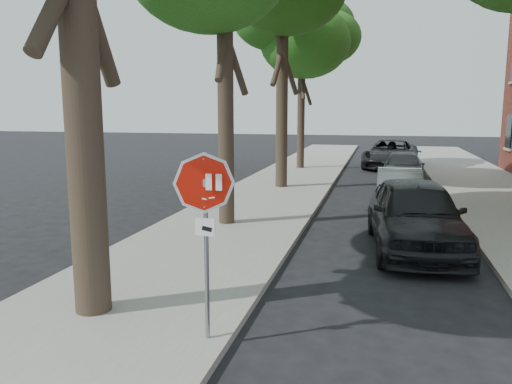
{
  "coord_description": "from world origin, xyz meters",
  "views": [
    {
      "loc": [
        1.54,
        -6.21,
        3.28
      ],
      "look_at": [
        -0.25,
        1.0,
        2.05
      ],
      "focal_mm": 35.0,
      "sensor_mm": 36.0,
      "label": 1
    }
  ],
  "objects_px": {
    "car_b": "(399,190)",
    "tree_far": "(302,35)",
    "car_c": "(403,168)",
    "stop_sign": "(205,210)",
    "car_d": "(391,154)",
    "car_a": "(415,215)"
  },
  "relations": [
    {
      "from": "car_b",
      "to": "tree_far",
      "type": "bearing_deg",
      "value": 115.63
    },
    {
      "from": "car_c",
      "to": "tree_far",
      "type": "bearing_deg",
      "value": 148.6
    },
    {
      "from": "stop_sign",
      "to": "car_c",
      "type": "distance_m",
      "value": 17.74
    },
    {
      "from": "car_c",
      "to": "car_d",
      "type": "xyz_separation_m",
      "value": [
        -0.45,
        5.76,
        0.13
      ]
    },
    {
      "from": "stop_sign",
      "to": "tree_far",
      "type": "relative_size",
      "value": 0.28
    },
    {
      "from": "car_b",
      "to": "car_c",
      "type": "distance_m",
      "value": 6.74
    },
    {
      "from": "car_c",
      "to": "car_b",
      "type": "bearing_deg",
      "value": -89.55
    },
    {
      "from": "stop_sign",
      "to": "car_a",
      "type": "bearing_deg",
      "value": 61.93
    },
    {
      "from": "stop_sign",
      "to": "car_d",
      "type": "distance_m",
      "value": 23.34
    },
    {
      "from": "stop_sign",
      "to": "car_b",
      "type": "bearing_deg",
      "value": 74.73
    },
    {
      "from": "car_a",
      "to": "car_c",
      "type": "relative_size",
      "value": 1.09
    },
    {
      "from": "tree_far",
      "to": "car_b",
      "type": "relative_size",
      "value": 2.28
    },
    {
      "from": "tree_far",
      "to": "car_d",
      "type": "relative_size",
      "value": 1.62
    },
    {
      "from": "car_b",
      "to": "car_d",
      "type": "height_order",
      "value": "car_d"
    },
    {
      "from": "tree_far",
      "to": "car_c",
      "type": "distance_m",
      "value": 9.23
    },
    {
      "from": "car_d",
      "to": "tree_far",
      "type": "bearing_deg",
      "value": -149.99
    },
    {
      "from": "car_a",
      "to": "car_c",
      "type": "height_order",
      "value": "car_a"
    },
    {
      "from": "tree_far",
      "to": "car_a",
      "type": "distance_m",
      "value": 17.36
    },
    {
      "from": "tree_far",
      "to": "car_a",
      "type": "height_order",
      "value": "tree_far"
    },
    {
      "from": "tree_far",
      "to": "car_d",
      "type": "height_order",
      "value": "tree_far"
    },
    {
      "from": "tree_far",
      "to": "car_d",
      "type": "bearing_deg",
      "value": 22.38
    },
    {
      "from": "car_a",
      "to": "car_d",
      "type": "height_order",
      "value": "car_a"
    }
  ]
}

